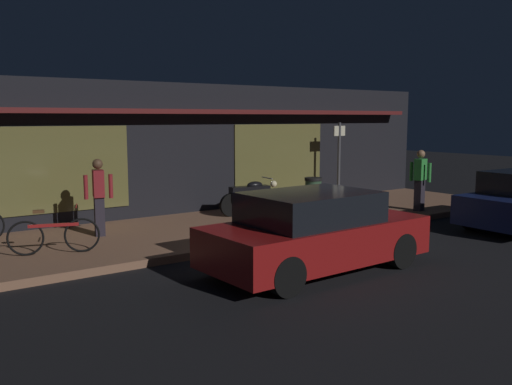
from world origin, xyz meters
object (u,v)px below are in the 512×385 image
Objects in this scene: person_photographer at (99,195)px; person_bystander at (420,179)px; sign_post at (339,157)px; trash_bin at (313,194)px; bicycle_parked at (54,235)px; parked_car_near at (315,232)px; motorcycle at (251,196)px.

person_bystander is (8.31, -1.93, 0.00)m from person_photographer.
trash_bin is (-1.81, -0.90, -0.89)m from sign_post.
bicycle_parked is 7.16m from trash_bin.
person_photographer reaches higher than bicycle_parked.
person_photographer is 0.40× the size of parked_car_near.
bicycle_parked is at bearing 175.15° from person_bystander.
parked_car_near is at bearing -62.86° from person_photographer.
parked_car_near is (-3.57, -4.10, 0.08)m from trash_bin.
sign_post is at bearing 42.93° from parked_car_near.
person_bystander reaches higher than trash_bin.
motorcycle is 1.07× the size of bicycle_parked.
sign_post is at bearing 26.43° from trash_bin.
trash_bin is 5.44m from parked_car_near.
motorcycle is 1.02× the size of person_bystander.
motorcycle is at bearing -174.62° from sign_post.
person_photographer is 5.86m from trash_bin.
bicycle_parked is 0.95× the size of person_photographer.
sign_post is 2.58× the size of trash_bin.
person_photographer is at bearing -176.73° from motorcycle.
parked_car_near is at bearing -131.03° from trash_bin.
trash_bin is (1.67, -0.57, -0.03)m from motorcycle.
sign_post is at bearing 4.23° from person_photographer.
motorcycle is 1.83× the size of trash_bin.
person_bystander is at bearing -13.05° from person_photographer.
person_photographer reaches higher than parked_car_near.
motorcycle is 4.69m from person_bystander.
person_photographer is at bearing 41.04° from bicycle_parked.
person_photographer and person_bystander have the same top height.
person_photographer is 1.80× the size of trash_bin.
person_bystander is 6.55m from parked_car_near.
person_photographer is at bearing 117.14° from parked_car_near.
parked_car_near reaches higher than bicycle_parked.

